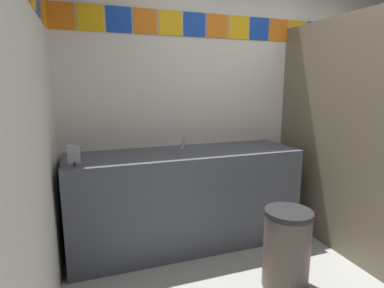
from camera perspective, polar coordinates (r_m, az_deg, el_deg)
wall_back at (r=3.31m, az=9.71°, el=8.07°), size 3.69×0.09×2.61m
wall_side at (r=1.36m, az=-31.39°, el=2.67°), size 0.09×3.09×2.61m
vanity_counter at (r=2.88m, az=-1.19°, el=-9.91°), size 2.05×0.61×0.88m
faucet_center at (r=2.82m, az=-1.78°, el=-0.02°), size 0.04×0.10×0.14m
soap_dispenser at (r=2.43m, az=-21.00°, el=-1.95°), size 0.09×0.09×0.16m
stall_divider at (r=2.95m, az=30.15°, el=0.67°), size 0.92×1.44×2.04m
toilet at (r=3.77m, az=25.96°, el=-8.16°), size 0.39×0.49×0.74m
trash_bin at (r=2.46m, az=17.09°, el=-18.04°), size 0.34×0.34×0.59m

